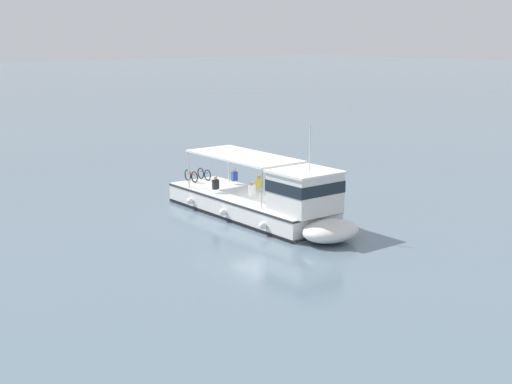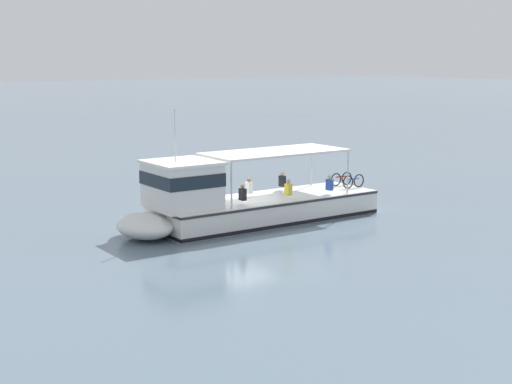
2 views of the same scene
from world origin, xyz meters
name	(u,v)px [view 1 (image 1 of 2)]	position (x,y,z in m)	size (l,w,h in m)	color
ground_plane	(259,221)	(0.00, 0.00, 0.00)	(400.00, 400.00, 0.00)	slate
ferry_main	(268,203)	(-0.22, 0.45, 1.02)	(3.87, 12.94, 5.32)	white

